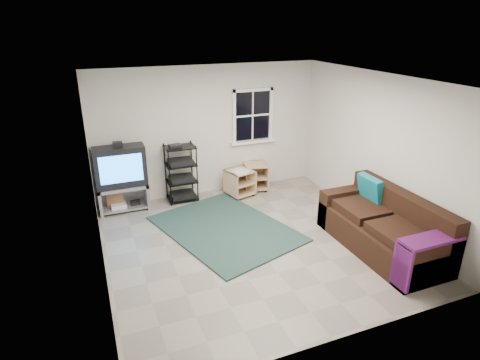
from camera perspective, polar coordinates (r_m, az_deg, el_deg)
name	(u,v)px	position (r m, az deg, el deg)	size (l,w,h in m)	color
room	(253,119)	(8.37, 1.80, 8.66)	(4.60, 4.62, 4.60)	gray
tv_unit	(121,173)	(7.73, -16.59, 0.91)	(0.92, 0.46, 1.35)	gray
av_rack	(181,177)	(7.99, -8.34, 0.49)	(0.58, 0.42, 1.16)	black
side_table_left	(255,175)	(8.54, 2.15, 0.70)	(0.57, 0.57, 0.57)	#DDB888
side_table_right	(239,181)	(8.21, -0.16, -0.08)	(0.61, 0.61, 0.57)	#DDB888
sofa	(384,229)	(6.69, 19.82, -6.53)	(0.96, 2.17, 0.99)	black
shag_rug	(225,228)	(7.01, -2.09, -6.90)	(1.78, 2.45, 0.03)	black
paper_bag	(115,198)	(8.00, -17.33, -2.47)	(0.31, 0.20, 0.44)	brown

